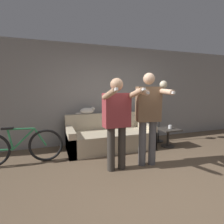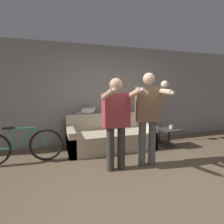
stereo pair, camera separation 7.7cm
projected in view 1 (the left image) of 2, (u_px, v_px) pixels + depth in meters
The scene contains 10 objects.
ground_plane at pixel (155, 185), 2.68m from camera, with size 16.00×16.00×0.00m, color brown.
wall_back at pixel (107, 95), 4.78m from camera, with size 10.00×0.05×2.60m.
couch at pixel (110, 137), 4.34m from camera, with size 2.07×0.95×0.83m.
person_left at pixel (117, 117), 3.06m from camera, with size 0.56×0.67×1.65m.
person_right at pixel (148, 113), 3.26m from camera, with size 0.60×0.74×1.76m.
cat at pixel (87, 111), 4.44m from camera, with size 0.49×0.12×0.18m.
floor_lamp at pixel (160, 94), 4.74m from camera, with size 0.39×0.29×1.69m.
side_table at pixel (168, 134), 4.45m from camera, with size 0.49×0.49×0.46m.
cup at pixel (170, 127), 4.45m from camera, with size 0.09×0.09×0.09m.
bicycle at pixel (20, 147), 3.38m from camera, with size 1.62×0.07×0.75m.
Camera 1 is at (-1.44, -2.15, 1.47)m, focal length 28.00 mm.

